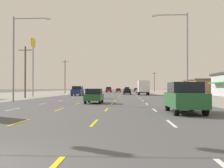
# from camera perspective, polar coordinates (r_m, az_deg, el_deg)

# --- Properties ---
(ground_plane) EXTENTS (572.00, 572.00, 0.00)m
(ground_plane) POSITION_cam_1_polar(r_m,az_deg,el_deg) (71.63, 0.50, -2.11)
(ground_plane) COLOR #4C4C4F
(lot_apron_left) EXTENTS (28.00, 440.00, 0.01)m
(lot_apron_left) POSITION_cam_1_polar(r_m,az_deg,el_deg) (76.83, -18.28, -1.98)
(lot_apron_left) COLOR gray
(lot_apron_left) RESTS_ON ground
(lot_apron_right) EXTENTS (28.00, 440.00, 0.01)m
(lot_apron_right) POSITION_cam_1_polar(r_m,az_deg,el_deg) (74.72, 19.84, -2.01)
(lot_apron_right) COLOR gray
(lot_apron_right) RESTS_ON ground
(lane_markings) EXTENTS (10.64, 227.60, 0.01)m
(lane_markings) POSITION_cam_1_polar(r_m,az_deg,el_deg) (110.09, 1.41, -1.66)
(lane_markings) COLOR white
(lane_markings) RESTS_ON ground
(signal_span_wire) EXTENTS (26.41, 0.52, 8.58)m
(signal_span_wire) POSITION_cam_1_polar(r_m,az_deg,el_deg) (13.91, -11.10, 13.21)
(signal_span_wire) COLOR brown
(signal_span_wire) RESTS_ON ground
(suv_far_right_nearest) EXTENTS (1.98, 4.90, 1.98)m
(suv_far_right_nearest) POSITION_cam_1_polar(r_m,az_deg,el_deg) (18.25, 14.85, -2.63)
(suv_far_right_nearest) COLOR #235B2D
(suv_far_right_nearest) RESTS_ON ground
(hatchback_center_turn_near) EXTENTS (1.72, 3.90, 1.54)m
(hatchback_center_turn_near) POSITION_cam_1_polar(r_m,az_deg,el_deg) (28.93, -3.73, -2.46)
(hatchback_center_turn_near) COLOR #235B2D
(hatchback_center_turn_near) RESTS_ON ground
(suv_far_left_mid) EXTENTS (1.98, 4.90, 1.98)m
(suv_far_left_mid) POSITION_cam_1_polar(r_m,az_deg,el_deg) (56.91, -7.17, -1.41)
(suv_far_left_mid) COLOR navy
(suv_far_left_mid) RESTS_ON ground
(box_truck_far_right_midfar) EXTENTS (2.40, 7.20, 3.23)m
(box_truck_far_right_midfar) POSITION_cam_1_polar(r_m,az_deg,el_deg) (62.51, 6.52, -0.61)
(box_truck_far_right_midfar) COLOR red
(box_truck_far_right_midfar) RESTS_ON ground
(sedan_inner_right_far) EXTENTS (1.80, 4.50, 1.46)m
(sedan_inner_right_far) POSITION_cam_1_polar(r_m,az_deg,el_deg) (66.34, 3.18, -1.56)
(sedan_inner_right_far) COLOR black
(sedan_inner_right_far) RESTS_ON ground
(sedan_far_right_farther) EXTENTS (1.80, 4.50, 1.46)m
(sedan_far_right_farther) POSITION_cam_1_polar(r_m,az_deg,el_deg) (93.34, 5.55, -1.35)
(sedan_far_right_farther) COLOR silver
(sedan_far_right_farther) RESTS_ON ground
(suv_inner_left_farthest) EXTENTS (1.98, 4.90, 1.98)m
(suv_inner_left_farthest) POSITION_cam_1_polar(r_m,az_deg,el_deg) (100.82, -0.67, -1.16)
(suv_inner_left_farthest) COLOR maroon
(suv_inner_left_farthest) RESTS_ON ground
(sedan_center_turn_distant_a) EXTENTS (1.80, 4.50, 1.46)m
(sedan_center_turn_distant_a) POSITION_cam_1_polar(r_m,az_deg,el_deg) (105.29, 1.34, -1.29)
(sedan_center_turn_distant_a) COLOR red
(sedan_center_turn_distant_a) RESTS_ON ground
(suv_inner_right_distant_b) EXTENTS (1.98, 4.90, 1.98)m
(suv_inner_right_distant_b) POSITION_cam_1_polar(r_m,az_deg,el_deg) (118.48, 3.13, -1.11)
(suv_inner_right_distant_b) COLOR navy
(suv_inner_right_distant_b) RESTS_ON ground
(hatchback_far_right_distant_c) EXTENTS (1.72, 3.90, 1.54)m
(hatchback_far_right_distant_c) POSITION_cam_1_polar(r_m,az_deg,el_deg) (119.96, 4.98, -1.22)
(hatchback_far_right_distant_c) COLOR maroon
(hatchback_far_right_distant_c) RESTS_ON ground
(storefront_right_row_2) EXTENTS (15.47, 16.22, 4.07)m
(storefront_right_row_2) POSITION_cam_1_polar(r_m,az_deg,el_deg) (83.81, 20.33, -0.47)
(storefront_right_row_2) COLOR #8C6B4C
(storefront_right_row_2) RESTS_ON ground
(pole_sign_left_row_1) EXTENTS (0.24, 1.85, 10.74)m
(pole_sign_left_row_1) POSITION_cam_1_polar(r_m,az_deg,el_deg) (52.85, -16.09, 5.98)
(pole_sign_left_row_1) COLOR gray
(pole_sign_left_row_1) RESTS_ON ground
(streetlight_left_row_0) EXTENTS (4.50, 0.26, 10.09)m
(streetlight_left_row_0) POSITION_cam_1_polar(r_m,az_deg,el_deg) (34.48, -19.08, 6.31)
(streetlight_left_row_0) COLOR gray
(streetlight_left_row_0) RESTS_ON ground
(streetlight_right_row_0) EXTENTS (4.16, 0.26, 10.26)m
(streetlight_right_row_0) POSITION_cam_1_polar(r_m,az_deg,el_deg) (32.62, 14.68, 6.78)
(streetlight_right_row_0) COLOR gray
(streetlight_right_row_0) RESTS_ON ground
(utility_pole_left_row_0) EXTENTS (2.20, 0.26, 8.36)m
(utility_pole_left_row_0) POSITION_cam_1_polar(r_m,az_deg,el_deg) (46.63, -17.59, 2.60)
(utility_pole_left_row_0) COLOR brown
(utility_pole_left_row_0) RESTS_ON ground
(utility_pole_left_row_1) EXTENTS (2.20, 0.26, 10.12)m
(utility_pole_left_row_1) POSITION_cam_1_polar(r_m,az_deg,el_deg) (84.08, -9.74, 1.67)
(utility_pole_left_row_1) COLOR brown
(utility_pole_left_row_1) RESTS_ON ground
(utility_pole_right_row_2) EXTENTS (2.20, 0.26, 8.60)m
(utility_pole_right_row_2) POSITION_cam_1_polar(r_m,az_deg,el_deg) (121.85, 8.81, 0.54)
(utility_pole_right_row_2) COLOR brown
(utility_pole_right_row_2) RESTS_ON ground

